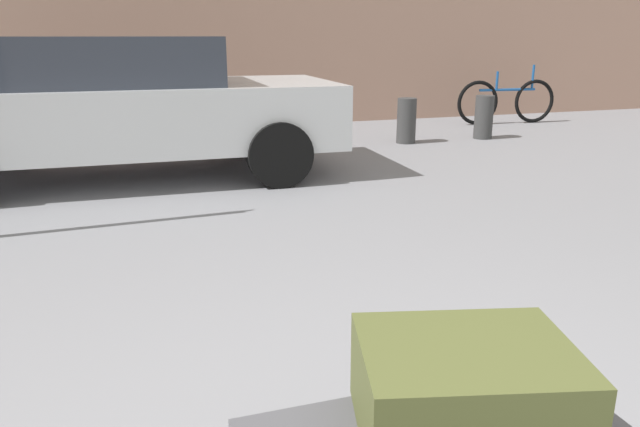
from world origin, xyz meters
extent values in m
cube|color=#4C5128|center=(0.07, 0.09, 0.48)|extent=(0.68, 0.59, 0.27)
cube|color=silver|center=(-0.77, 5.32, 0.64)|extent=(4.34, 1.90, 0.64)
cube|color=#2D333D|center=(-1.02, 5.33, 1.19)|extent=(2.44, 1.64, 0.46)
cylinder|color=black|center=(0.67, 6.14, 0.32)|extent=(0.64, 0.23, 0.64)
cylinder|color=black|center=(0.63, 4.44, 0.32)|extent=(0.64, 0.23, 0.64)
torus|color=black|center=(4.80, 7.60, 0.36)|extent=(0.72, 0.12, 0.72)
torus|color=black|center=(5.84, 7.51, 0.36)|extent=(0.72, 0.12, 0.72)
cylinder|color=#194C8C|center=(5.32, 7.55, 0.56)|extent=(1.00, 0.13, 0.04)
cylinder|color=#194C8C|center=(5.12, 7.57, 0.71)|extent=(0.04, 0.04, 0.30)
cylinder|color=#194C8C|center=(5.77, 7.51, 0.76)|extent=(0.04, 0.04, 0.40)
cylinder|color=#383838|center=(2.90, 6.34, 0.31)|extent=(0.26, 0.26, 0.61)
cylinder|color=#383838|center=(4.12, 6.34, 0.31)|extent=(0.26, 0.26, 0.61)
camera|label=1|loc=(-0.77, -1.19, 1.43)|focal=33.96mm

